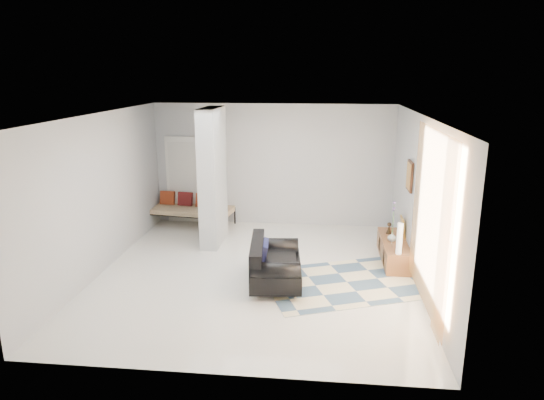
# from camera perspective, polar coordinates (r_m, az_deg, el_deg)

# --- Properties ---
(floor) EXTENTS (6.00, 6.00, 0.00)m
(floor) POSITION_cam_1_polar(r_m,az_deg,el_deg) (8.74, -1.92, -8.64)
(floor) COLOR white
(floor) RESTS_ON ground
(ceiling) EXTENTS (6.00, 6.00, 0.00)m
(ceiling) POSITION_cam_1_polar(r_m,az_deg,el_deg) (8.05, -2.09, 9.97)
(ceiling) COLOR white
(ceiling) RESTS_ON wall_back
(wall_back) EXTENTS (6.00, 0.00, 6.00)m
(wall_back) POSITION_cam_1_polar(r_m,az_deg,el_deg) (11.19, 0.12, 4.11)
(wall_back) COLOR #BCBEC0
(wall_back) RESTS_ON ground
(wall_front) EXTENTS (6.00, 0.00, 6.00)m
(wall_front) POSITION_cam_1_polar(r_m,az_deg,el_deg) (5.48, -6.37, -7.59)
(wall_front) COLOR #BCBEC0
(wall_front) RESTS_ON ground
(wall_left) EXTENTS (0.00, 6.00, 6.00)m
(wall_left) POSITION_cam_1_polar(r_m,az_deg,el_deg) (9.08, -19.47, 0.72)
(wall_left) COLOR #BCBEC0
(wall_left) RESTS_ON ground
(wall_right) EXTENTS (0.00, 6.00, 6.00)m
(wall_right) POSITION_cam_1_polar(r_m,az_deg,el_deg) (8.37, 16.99, -0.23)
(wall_right) COLOR #BCBEC0
(wall_right) RESTS_ON ground
(partition_column) EXTENTS (0.35, 1.20, 2.80)m
(partition_column) POSITION_cam_1_polar(r_m,az_deg,el_deg) (10.01, -6.99, 2.73)
(partition_column) COLOR #B7BCBE
(partition_column) RESTS_ON floor
(hallway_door) EXTENTS (0.85, 0.06, 2.04)m
(hallway_door) POSITION_cam_1_polar(r_m,az_deg,el_deg) (11.63, -10.26, 2.37)
(hallway_door) COLOR white
(hallway_door) RESTS_ON floor
(curtain) EXTENTS (0.00, 2.55, 2.55)m
(curtain) POSITION_cam_1_polar(r_m,az_deg,el_deg) (7.25, 18.05, -2.18)
(curtain) COLOR #FFA643
(curtain) RESTS_ON wall_right
(wall_art) EXTENTS (0.04, 0.45, 0.55)m
(wall_art) POSITION_cam_1_polar(r_m,az_deg,el_deg) (9.17, 15.91, 2.74)
(wall_art) COLOR #33190E
(wall_art) RESTS_ON wall_right
(media_console) EXTENTS (0.45, 1.62, 0.80)m
(media_console) POSITION_cam_1_polar(r_m,az_deg,el_deg) (9.53, 14.11, -5.74)
(media_console) COLOR brown
(media_console) RESTS_ON floor
(loveseat) EXTENTS (0.94, 1.48, 0.76)m
(loveseat) POSITION_cam_1_polar(r_m,az_deg,el_deg) (8.19, 0.04, -7.54)
(loveseat) COLOR silver
(loveseat) RESTS_ON floor
(daybed) EXTENTS (2.05, 1.08, 0.77)m
(daybed) POSITION_cam_1_polar(r_m,az_deg,el_deg) (11.41, -9.72, -0.99)
(daybed) COLOR black
(daybed) RESTS_ON floor
(area_rug) EXTENTS (3.21, 2.68, 0.01)m
(area_rug) POSITION_cam_1_polar(r_m,az_deg,el_deg) (8.48, 8.80, -9.53)
(area_rug) COLOR beige
(area_rug) RESTS_ON floor
(cylinder_lamp) EXTENTS (0.10, 0.10, 0.55)m
(cylinder_lamp) POSITION_cam_1_polar(r_m,az_deg,el_deg) (8.73, 14.77, -4.42)
(cylinder_lamp) COLOR silver
(cylinder_lamp) RESTS_ON media_console
(bronze_figurine) EXTENTS (0.13, 0.13, 0.23)m
(bronze_figurine) POSITION_cam_1_polar(r_m,az_deg,el_deg) (9.80, 13.61, -3.23)
(bronze_figurine) COLOR black
(bronze_figurine) RESTS_ON media_console
(vase) EXTENTS (0.17, 0.17, 0.17)m
(vase) POSITION_cam_1_polar(r_m,az_deg,el_deg) (9.39, 13.94, -4.22)
(vase) COLOR silver
(vase) RESTS_ON media_console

